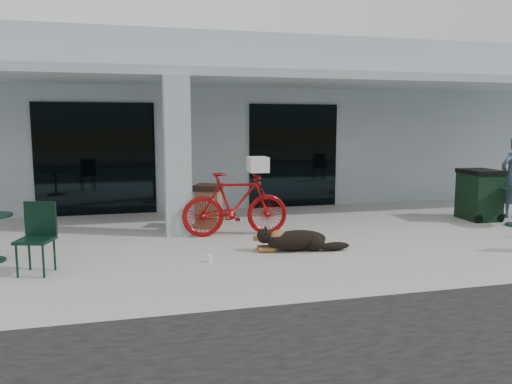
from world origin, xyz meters
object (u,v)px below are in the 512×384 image
object	(u,v)px
bicycle	(235,204)
cafe_chair_near	(35,239)
wheeled_bin	(479,195)
dog	(297,239)
trash_receptacle	(209,206)

from	to	relation	value
bicycle	cafe_chair_near	bearing A→B (deg)	120.45
wheeled_bin	cafe_chair_near	bearing A→B (deg)	-164.34
dog	trash_receptacle	distance (m)	2.61
cafe_chair_near	trash_receptacle	world-z (taller)	cafe_chair_near
wheeled_bin	bicycle	bearing A→B (deg)	-174.20
bicycle	trash_receptacle	size ratio (longest dim) A/B	2.27
cafe_chair_near	dog	bearing A→B (deg)	20.14
bicycle	cafe_chair_near	distance (m)	3.80
bicycle	cafe_chair_near	world-z (taller)	bicycle
cafe_chair_near	trash_receptacle	distance (m)	3.99
trash_receptacle	wheeled_bin	size ratio (longest dim) A/B	0.80
dog	trash_receptacle	xyz separation A→B (m)	(-1.19, 2.32, 0.25)
bicycle	dog	world-z (taller)	bicycle
trash_receptacle	wheeled_bin	distance (m)	6.22
bicycle	trash_receptacle	xyz separation A→B (m)	(-0.40, 0.90, -0.17)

